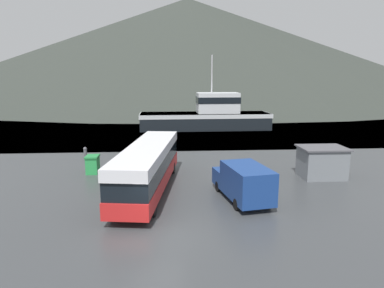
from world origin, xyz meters
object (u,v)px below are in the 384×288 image
object	(u,v)px
tour_bus	(148,165)
dock_kiosk	(322,162)
storage_bin	(93,164)
small_boat	(156,118)
delivery_van	(243,181)
fishing_boat	(208,116)

from	to	relation	value
tour_bus	dock_kiosk	size ratio (longest dim) A/B	3.65
storage_bin	tour_bus	bearing A→B (deg)	-44.53
storage_bin	small_boat	world-z (taller)	storage_bin
dock_kiosk	small_boat	distance (m)	39.44
dock_kiosk	small_boat	xyz separation A→B (m)	(-14.16, 36.80, -0.73)
delivery_van	storage_bin	world-z (taller)	delivery_van
fishing_boat	small_boat	world-z (taller)	fishing_boat
tour_bus	dock_kiosk	distance (m)	13.45
fishing_boat	dock_kiosk	bearing A→B (deg)	-168.14
tour_bus	small_boat	bearing A→B (deg)	99.24
tour_bus	fishing_boat	xyz separation A→B (m)	(7.26, 28.26, 0.20)
delivery_van	dock_kiosk	size ratio (longest dim) A/B	1.69
dock_kiosk	small_boat	size ratio (longest dim) A/B	0.59
tour_bus	storage_bin	size ratio (longest dim) A/B	8.76
tour_bus	delivery_van	world-z (taller)	tour_bus
delivery_van	dock_kiosk	xyz separation A→B (m)	(7.17, 4.64, -0.04)
fishing_boat	storage_bin	distance (m)	26.48
tour_bus	storage_bin	distance (m)	6.79
fishing_boat	delivery_van	bearing A→B (deg)	176.65
small_boat	tour_bus	bearing A→B (deg)	59.94
tour_bus	delivery_van	xyz separation A→B (m)	(6.07, -2.30, -0.54)
dock_kiosk	small_boat	bearing A→B (deg)	111.05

